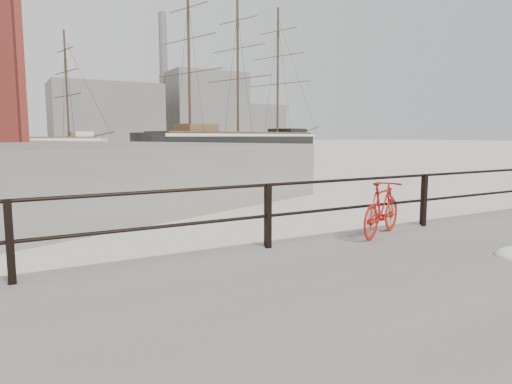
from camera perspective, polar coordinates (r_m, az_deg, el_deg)
name	(u,v)px	position (r m, az deg, el deg)	size (l,w,h in m)	color
bicycle	(382,208)	(8.17, 15.46, -1.99)	(1.58, 0.24, 0.95)	#A9140B
barque_black	(238,145)	(102.75, -2.25, 5.84)	(59.78, 19.56, 33.84)	black
schooner_mid	(29,148)	(86.55, -26.49, 4.90)	(29.82, 12.61, 21.37)	beige
industrial_west	(106,113)	(149.38, -18.22, 9.31)	(32.00, 18.00, 18.00)	gray
industrial_mid	(205,108)	(164.98, -6.45, 10.41)	(26.00, 20.00, 24.00)	gray
industrial_east	(254,123)	(179.51, -0.24, 8.57)	(20.00, 16.00, 14.00)	gray
smokestack	(164,78)	(165.88, -11.45, 13.76)	(2.80, 2.80, 44.00)	gray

